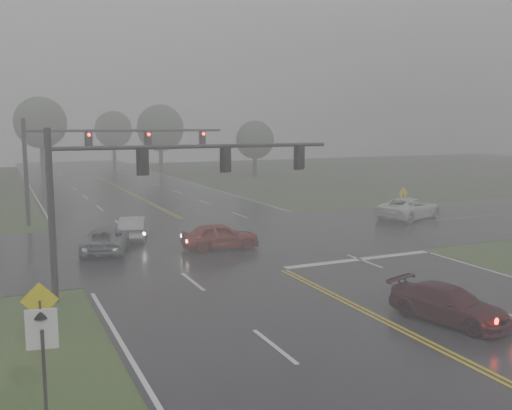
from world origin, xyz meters
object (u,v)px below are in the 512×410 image
sedan_silver (133,239)px  signal_gantry_far (93,149)px  pickup_white (410,219)px  sedan_maroon (448,322)px  car_grey (106,252)px  signal_gantry_near (147,177)px  sedan_red (220,249)px

sedan_silver → signal_gantry_far: 9.07m
pickup_white → sedan_maroon: bearing=125.0°
sedan_silver → pickup_white: bearing=-166.2°
sedan_silver → pickup_white: size_ratio=0.75×
sedan_silver → car_grey: (-2.08, -2.79, 0.00)m
pickup_white → signal_gantry_near: bearing=95.8°
signal_gantry_far → sedan_silver: bearing=-82.1°
signal_gantry_near → signal_gantry_far: 18.33m
sedan_silver → signal_gantry_near: (-1.74, -10.89, 4.70)m
sedan_red → signal_gantry_far: (-4.77, 12.14, 5.10)m
car_grey → pickup_white: size_ratio=0.86×
sedan_silver → car_grey: sedan_silver is taller
sedan_maroon → signal_gantry_far: 27.91m
sedan_maroon → sedan_silver: 20.06m
car_grey → pickup_white: (21.94, 1.77, 0.00)m
sedan_silver → pickup_white: 19.88m
sedan_maroon → pickup_white: pickup_white is taller
sedan_red → pickup_white: 16.54m
sedan_red → sedan_silver: sedan_red is taller
car_grey → signal_gantry_far: size_ratio=0.34×
signal_gantry_near → signal_gantry_far: size_ratio=0.86×
sedan_maroon → signal_gantry_near: signal_gantry_near is taller
sedan_silver → signal_gantry_near: bearing=97.7°
sedan_silver → signal_gantry_near: size_ratio=0.35×
sedan_red → car_grey: (-5.82, 1.93, 0.00)m
sedan_red → signal_gantry_near: bearing=145.1°
car_grey → signal_gantry_far: signal_gantry_far is taller
pickup_white → car_grey: bearing=75.9°
car_grey → signal_gantry_near: size_ratio=0.40×
sedan_silver → sedan_maroon: bearing=126.5°
sedan_maroon → pickup_white: bearing=37.3°
sedan_maroon → signal_gantry_near: (-8.50, 8.00, 4.70)m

